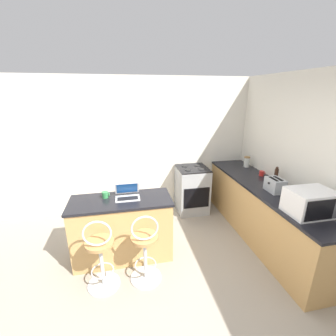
{
  "coord_description": "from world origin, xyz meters",
  "views": [
    {
      "loc": [
        -0.35,
        -2.0,
        2.3
      ],
      "look_at": [
        0.41,
        1.75,
        1.01
      ],
      "focal_mm": 24.0,
      "sensor_mm": 36.0,
      "label": 1
    }
  ],
  "objects_px": {
    "bar_stool_near": "(101,256)",
    "microwave": "(310,202)",
    "toaster": "(275,185)",
    "laptop": "(127,194)",
    "mug_green": "(105,195)",
    "stove_range": "(192,189)",
    "mug_red": "(262,173)",
    "bar_stool_far": "(145,250)",
    "pepper_mill": "(276,175)",
    "storage_jar": "(247,162)"
  },
  "relations": [
    {
      "from": "bar_stool_near",
      "to": "microwave",
      "type": "height_order",
      "value": "microwave"
    },
    {
      "from": "microwave",
      "to": "toaster",
      "type": "distance_m",
      "value": 0.66
    },
    {
      "from": "laptop",
      "to": "mug_green",
      "type": "height_order",
      "value": "laptop"
    },
    {
      "from": "microwave",
      "to": "mug_green",
      "type": "distance_m",
      "value": 2.59
    },
    {
      "from": "laptop",
      "to": "stove_range",
      "type": "height_order",
      "value": "laptop"
    },
    {
      "from": "toaster",
      "to": "mug_green",
      "type": "xyz_separation_m",
      "value": [
        -2.43,
        0.28,
        -0.06
      ]
    },
    {
      "from": "laptop",
      "to": "mug_red",
      "type": "bearing_deg",
      "value": 9.73
    },
    {
      "from": "laptop",
      "to": "bar_stool_far",
      "type": "bearing_deg",
      "value": -73.81
    },
    {
      "from": "mug_green",
      "to": "mug_red",
      "type": "xyz_separation_m",
      "value": [
        2.64,
        0.35,
        -0.0
      ]
    },
    {
      "from": "laptop",
      "to": "bar_stool_near",
      "type": "bearing_deg",
      "value": -121.99
    },
    {
      "from": "pepper_mill",
      "to": "storage_jar",
      "type": "xyz_separation_m",
      "value": [
        -0.01,
        0.86,
        -0.03
      ]
    },
    {
      "from": "bar_stool_near",
      "to": "storage_jar",
      "type": "xyz_separation_m",
      "value": [
        2.7,
        1.49,
        0.57
      ]
    },
    {
      "from": "bar_stool_near",
      "to": "storage_jar",
      "type": "bearing_deg",
      "value": 28.91
    },
    {
      "from": "toaster",
      "to": "mug_red",
      "type": "distance_m",
      "value": 0.67
    },
    {
      "from": "stove_range",
      "to": "mug_red",
      "type": "xyz_separation_m",
      "value": [
        1.06,
        -0.66,
        0.5
      ]
    },
    {
      "from": "microwave",
      "to": "mug_green",
      "type": "height_order",
      "value": "microwave"
    },
    {
      "from": "mug_green",
      "to": "mug_red",
      "type": "relative_size",
      "value": 1.07
    },
    {
      "from": "bar_stool_far",
      "to": "stove_range",
      "type": "relative_size",
      "value": 1.06
    },
    {
      "from": "mug_green",
      "to": "storage_jar",
      "type": "relative_size",
      "value": 0.5
    },
    {
      "from": "mug_green",
      "to": "pepper_mill",
      "type": "height_order",
      "value": "pepper_mill"
    },
    {
      "from": "stove_range",
      "to": "storage_jar",
      "type": "height_order",
      "value": "storage_jar"
    },
    {
      "from": "storage_jar",
      "to": "bar_stool_near",
      "type": "bearing_deg",
      "value": -151.09
    },
    {
      "from": "stove_range",
      "to": "bar_stool_near",
      "type": "bearing_deg",
      "value": -135.13
    },
    {
      "from": "toaster",
      "to": "mug_green",
      "type": "distance_m",
      "value": 2.45
    },
    {
      "from": "microwave",
      "to": "pepper_mill",
      "type": "height_order",
      "value": "microwave"
    },
    {
      "from": "pepper_mill",
      "to": "storage_jar",
      "type": "distance_m",
      "value": 0.86
    },
    {
      "from": "mug_green",
      "to": "mug_red",
      "type": "distance_m",
      "value": 2.66
    },
    {
      "from": "bar_stool_far",
      "to": "toaster",
      "type": "distance_m",
      "value": 2.07
    },
    {
      "from": "bar_stool_near",
      "to": "microwave",
      "type": "xyz_separation_m",
      "value": [
        2.47,
        -0.32,
        0.62
      ]
    },
    {
      "from": "mug_green",
      "to": "bar_stool_far",
      "type": "bearing_deg",
      "value": -53.21
    },
    {
      "from": "microwave",
      "to": "toaster",
      "type": "height_order",
      "value": "microwave"
    },
    {
      "from": "mug_green",
      "to": "storage_jar",
      "type": "xyz_separation_m",
      "value": [
        2.64,
        0.86,
        0.06
      ]
    },
    {
      "from": "pepper_mill",
      "to": "mug_red",
      "type": "relative_size",
      "value": 2.9
    },
    {
      "from": "stove_range",
      "to": "mug_green",
      "type": "xyz_separation_m",
      "value": [
        -1.58,
        -1.01,
        0.5
      ]
    },
    {
      "from": "storage_jar",
      "to": "pepper_mill",
      "type": "bearing_deg",
      "value": -89.31
    },
    {
      "from": "bar_stool_far",
      "to": "stove_range",
      "type": "bearing_deg",
      "value": 55.76
    },
    {
      "from": "pepper_mill",
      "to": "mug_red",
      "type": "distance_m",
      "value": 0.37
    },
    {
      "from": "bar_stool_near",
      "to": "toaster",
      "type": "distance_m",
      "value": 2.58
    },
    {
      "from": "toaster",
      "to": "storage_jar",
      "type": "height_order",
      "value": "storage_jar"
    },
    {
      "from": "storage_jar",
      "to": "mug_red",
      "type": "bearing_deg",
      "value": -89.81
    },
    {
      "from": "mug_green",
      "to": "bar_stool_near",
      "type": "bearing_deg",
      "value": -95.61
    },
    {
      "from": "mug_red",
      "to": "storage_jar",
      "type": "relative_size",
      "value": 0.47
    },
    {
      "from": "bar_stool_near",
      "to": "laptop",
      "type": "height_order",
      "value": "laptop"
    },
    {
      "from": "stove_range",
      "to": "storage_jar",
      "type": "relative_size",
      "value": 4.48
    },
    {
      "from": "bar_stool_near",
      "to": "mug_red",
      "type": "height_order",
      "value": "mug_red"
    },
    {
      "from": "mug_green",
      "to": "pepper_mill",
      "type": "relative_size",
      "value": 0.37
    },
    {
      "from": "bar_stool_near",
      "to": "bar_stool_far",
      "type": "xyz_separation_m",
      "value": [
        0.53,
        0.0,
        0.0
      ]
    },
    {
      "from": "bar_stool_near",
      "to": "mug_red",
      "type": "relative_size",
      "value": 10.11
    },
    {
      "from": "pepper_mill",
      "to": "storage_jar",
      "type": "bearing_deg",
      "value": 90.69
    },
    {
      "from": "microwave",
      "to": "toaster",
      "type": "xyz_separation_m",
      "value": [
        0.02,
        0.66,
        -0.05
      ]
    }
  ]
}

